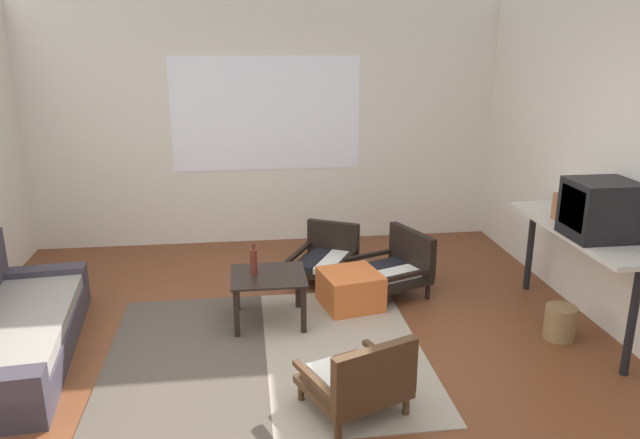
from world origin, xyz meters
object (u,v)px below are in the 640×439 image
ottoman_orange (350,290)px  crt_television (600,209)px  armchair_by_window (326,256)px  coffee_table (268,284)px  glass_bottle (254,261)px  console_shelf (579,239)px  clay_vase (564,205)px  armchair_striped_foreground (359,380)px  armchair_corner (395,266)px  couch (4,332)px  wicker_basket (560,322)px

ottoman_orange → crt_television: 2.11m
armchair_by_window → crt_television: size_ratio=1.77×
coffee_table → glass_bottle: bearing=163.4°
armchair_by_window → coffee_table: bearing=-123.6°
console_shelf → ottoman_orange: bearing=161.2°
armchair_by_window → clay_vase: bearing=-29.0°
armchair_striped_foreground → ottoman_orange: 1.60m
armchair_striped_foreground → armchair_corner: armchair_corner is taller
armchair_corner → crt_television: crt_television is taller
armchair_striped_foreground → couch: bearing=157.8°
ottoman_orange → clay_vase: size_ratio=1.60×
console_shelf → crt_television: 0.39m
couch → console_shelf: console_shelf is taller
armchair_corner → ottoman_orange: bearing=-150.5°
armchair_striped_foreground → glass_bottle: size_ratio=2.79×
armchair_corner → console_shelf: bearing=-34.1°
armchair_striped_foreground → clay_vase: clay_vase is taller
couch → armchair_corner: bearing=15.0°
console_shelf → crt_television: size_ratio=3.61×
ottoman_orange → glass_bottle: 0.94m
couch → armchair_corner: couch is taller
armchair_corner → console_shelf: 1.60m
couch → glass_bottle: size_ratio=7.60×
crt_television → clay_vase: crt_television is taller
clay_vase → glass_bottle: (-2.57, 0.14, -0.42)m
ottoman_orange → console_shelf: console_shelf is taller
ottoman_orange → wicker_basket: size_ratio=1.81×
coffee_table → glass_bottle: (-0.11, 0.03, 0.19)m
glass_bottle → wicker_basket: 2.49m
armchair_by_window → crt_television: 2.54m
console_shelf → glass_bottle: bearing=170.9°
wicker_basket → armchair_by_window: bearing=138.0°
clay_vase → console_shelf: bearing=-90.0°
glass_bottle → clay_vase: bearing=-3.2°
armchair_corner → ottoman_orange: (-0.47, -0.27, -0.10)m
crt_television → glass_bottle: 2.70m
ottoman_orange → crt_television: crt_television is taller
clay_vase → wicker_basket: bearing=-111.9°
couch → armchair_by_window: bearing=26.6°
couch → clay_vase: 4.48m
armchair_by_window → glass_bottle: (-0.72, -0.88, 0.31)m
couch → ottoman_orange: (2.68, 0.58, -0.06)m
armchair_striped_foreground → ottoman_orange: (0.22, 1.58, -0.08)m
armchair_corner → wicker_basket: (1.07, -1.05, -0.12)m
crt_television → wicker_basket: crt_television is taller
clay_vase → wicker_basket: size_ratio=1.13×
armchair_by_window → ottoman_orange: (0.12, -0.71, -0.06)m
couch → armchair_corner: 3.26m
armchair_by_window → wicker_basket: (1.66, -1.50, -0.09)m
armchair_corner → clay_vase: size_ratio=2.65×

